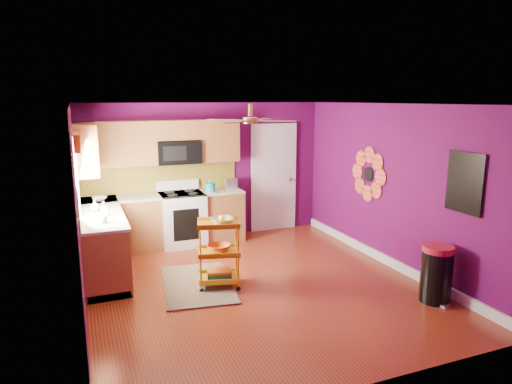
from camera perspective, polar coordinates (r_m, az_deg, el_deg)
name	(u,v)px	position (r m, az deg, el deg)	size (l,w,h in m)	color
ground	(256,285)	(6.54, -0.01, -11.52)	(5.00, 5.00, 0.00)	maroon
room_envelope	(258,170)	(6.10, 0.23, 2.77)	(4.54, 5.04, 2.52)	#55094C
lower_cabinets	(139,231)	(7.76, -14.40, -4.74)	(2.81, 2.31, 0.94)	brown
electric_range	(182,218)	(8.21, -9.23, -3.27)	(0.76, 0.66, 1.13)	white
upper_cabinetry	(138,146)	(7.86, -14.49, 5.62)	(2.80, 2.30, 1.26)	brown
left_window	(77,161)	(6.69, -21.52, 3.65)	(0.08, 1.35, 1.08)	white
panel_door	(273,179)	(8.95, 2.20, 1.66)	(0.95, 0.11, 2.15)	white
right_wall_art	(407,178)	(6.97, 18.35, 1.72)	(0.04, 2.74, 1.04)	black
ceiling_fan	(250,120)	(6.21, -0.70, 9.03)	(1.01, 1.01, 0.26)	#BF8C3F
shag_rug	(198,284)	(6.59, -7.31, -11.31)	(0.93, 1.52, 0.02)	black
rolling_cart	(219,250)	(6.32, -4.59, -7.29)	(0.65, 0.54, 1.02)	gold
trash_can	(436,274)	(6.35, 21.62, -9.48)	(0.48, 0.49, 0.75)	black
teal_kettle	(210,187)	(8.17, -5.74, 0.64)	(0.18, 0.18, 0.21)	teal
toaster	(231,184)	(8.42, -3.16, 1.05)	(0.22, 0.15, 0.18)	beige
soap_bottle_a	(104,209)	(6.79, -18.51, -2.01)	(0.09, 0.09, 0.20)	#EA3F72
soap_bottle_b	(95,206)	(7.11, -19.51, -1.63)	(0.13, 0.13, 0.16)	white
counter_dish	(100,199)	(7.84, -18.96, -0.82)	(0.24, 0.24, 0.06)	white
counter_cup	(103,219)	(6.43, -18.60, -3.27)	(0.12, 0.12, 0.09)	white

